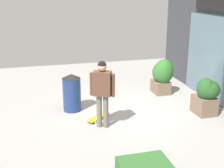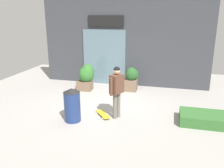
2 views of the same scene
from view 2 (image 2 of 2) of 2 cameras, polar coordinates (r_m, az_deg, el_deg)
ground_plane at (r=8.23m, az=-1.45°, el=-5.77°), size 12.00×12.00×0.00m
building_facade at (r=10.61m, az=2.77°, el=9.98°), size 7.48×0.31×3.86m
skateboarder at (r=7.14m, az=1.16°, el=-0.76°), size 0.42×0.55×1.64m
skateboard at (r=7.58m, az=-2.24°, el=-7.32°), size 0.63×0.70×0.08m
planter_box_left at (r=9.97m, az=-6.27°, el=1.94°), size 0.71×0.64×1.14m
planter_box_right at (r=9.92m, az=4.69°, el=1.46°), size 0.67×0.60×1.02m
trash_bin at (r=7.18m, az=-9.64°, el=-4.98°), size 0.50×0.50×1.04m
hedge_ledge at (r=7.56m, az=21.83°, el=-7.84°), size 1.51×0.90×0.32m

